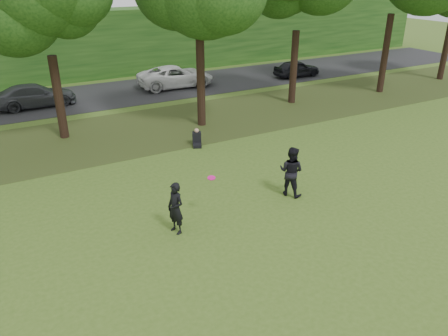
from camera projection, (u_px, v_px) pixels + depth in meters
name	position (u px, v px, depth m)	size (l,w,h in m)	color
ground	(264.00, 270.00, 12.52)	(120.00, 120.00, 0.00)	#3C581B
leaf_litter	(127.00, 133.00, 22.89)	(60.00, 7.00, 0.01)	#3D3616
street	(91.00, 97.00, 29.27)	(70.00, 7.00, 0.02)	black
far_hedge	(69.00, 46.00, 33.01)	(70.00, 3.00, 5.00)	#163D11
player_left	(176.00, 208.00, 13.96)	(0.64, 0.42, 1.76)	black
player_right	(291.00, 171.00, 16.29)	(0.94, 0.73, 1.93)	black
parked_cars	(63.00, 92.00, 27.63)	(35.82, 3.66, 1.52)	black
frisbee	(211.00, 178.00, 14.54)	(0.38, 0.37, 0.08)	#DB1283
seated_person	(197.00, 139.00, 21.19)	(0.66, 0.83, 0.83)	black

